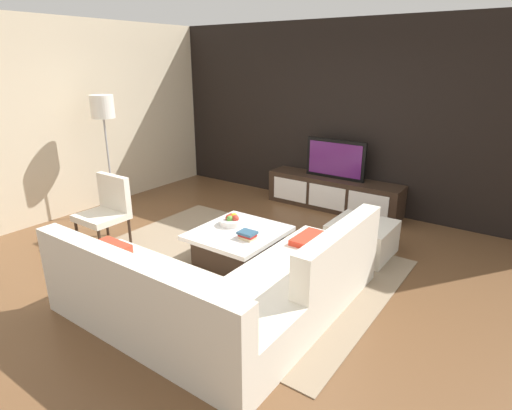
{
  "coord_description": "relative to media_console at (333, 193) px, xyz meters",
  "views": [
    {
      "loc": [
        2.61,
        -3.37,
        2.23
      ],
      "look_at": [
        -0.23,
        0.63,
        0.52
      ],
      "focal_mm": 29.28,
      "sensor_mm": 36.0,
      "label": 1
    }
  ],
  "objects": [
    {
      "name": "ottoman",
      "position": [
        0.99,
        -1.29,
        -0.05
      ],
      "size": [
        0.7,
        0.7,
        0.4
      ],
      "primitive_type": "cube",
      "color": "silver",
      "rests_on": "ground"
    },
    {
      "name": "television",
      "position": [
        -0.0,
        0.0,
        0.55
      ],
      "size": [
        0.95,
        0.06,
        0.6
      ],
      "color": "black",
      "rests_on": "media_console"
    },
    {
      "name": "ground_plane",
      "position": [
        -0.0,
        -2.4,
        -0.25
      ],
      "size": [
        14.0,
        14.0,
        0.0
      ],
      "primitive_type": "plane",
      "color": "brown"
    },
    {
      "name": "area_rug",
      "position": [
        -0.1,
        -2.4,
        -0.24
      ],
      "size": [
        3.45,
        2.54,
        0.01
      ],
      "primitive_type": "cube",
      "color": "gray",
      "rests_on": "ground"
    },
    {
      "name": "side_wall_left",
      "position": [
        -3.2,
        -2.2,
        1.15
      ],
      "size": [
        0.12,
        5.2,
        2.8
      ],
      "primitive_type": "cube",
      "color": "beige",
      "rests_on": "ground"
    },
    {
      "name": "coffee_table",
      "position": [
        -0.1,
        -2.3,
        -0.05
      ],
      "size": [
        0.93,
        1.01,
        0.38
      ],
      "color": "#332319",
      "rests_on": "ground"
    },
    {
      "name": "feature_wall_back",
      "position": [
        -0.0,
        0.3,
        1.15
      ],
      "size": [
        6.4,
        0.12,
        2.8
      ],
      "primitive_type": "cube",
      "color": "black",
      "rests_on": "ground"
    },
    {
      "name": "media_console",
      "position": [
        0.0,
        0.0,
        0.0
      ],
      "size": [
        2.12,
        0.47,
        0.5
      ],
      "color": "#332319",
      "rests_on": "ground"
    },
    {
      "name": "sectional_couch",
      "position": [
        0.5,
        -3.26,
        0.03
      ],
      "size": [
        2.28,
        2.33,
        0.82
      ],
      "color": "silver",
      "rests_on": "ground"
    },
    {
      "name": "accent_chair_near",
      "position": [
        -1.76,
        -2.83,
        0.24
      ],
      "size": [
        0.55,
        0.52,
        0.87
      ],
      "rotation": [
        0.0,
        0.0,
        0.07
      ],
      "color": "#332319",
      "rests_on": "ground"
    },
    {
      "name": "floor_lamp",
      "position": [
        -2.61,
        -2.14,
        1.25
      ],
      "size": [
        0.33,
        0.33,
        1.76
      ],
      "color": "#A5A5AA",
      "rests_on": "ground"
    },
    {
      "name": "book_stack",
      "position": [
        0.12,
        -2.41,
        0.17
      ],
      "size": [
        0.19,
        0.15,
        0.08
      ],
      "color": "#CCB78C",
      "rests_on": "coffee_table"
    },
    {
      "name": "fruit_bowl",
      "position": [
        -0.28,
        -2.19,
        0.18
      ],
      "size": [
        0.28,
        0.28,
        0.14
      ],
      "color": "silver",
      "rests_on": "coffee_table"
    }
  ]
}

